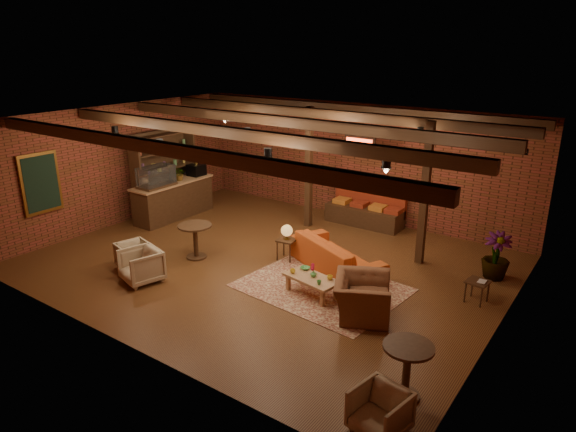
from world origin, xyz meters
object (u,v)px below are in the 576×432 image
Objects in this scene: side_table_lamp at (287,233)px; round_table_right at (407,363)px; armchair_far at (380,410)px; plant_tall at (503,210)px; armchair_a at (134,255)px; round_table_left at (195,235)px; armchair_b at (141,264)px; coffee_table at (312,279)px; sofa at (336,255)px; armchair_right at (362,291)px; side_table_book at (478,283)px.

round_table_right is at bearing -35.58° from side_table_lamp.
plant_tall reaches higher than armchair_far.
armchair_a is at bearing -148.21° from plant_tall.
round_table_left is 1.05× the size of armchair_b.
plant_tall reaches higher than round_table_left.
plant_tall is (2.75, 2.86, 1.17)m from coffee_table.
coffee_table is 1.54× the size of armchair_b.
side_table_lamp is 1.09× the size of armchair_b.
sofa reaches higher than coffee_table.
sofa is 3.54m from plant_tall.
side_table_book is at bearing -67.73° from armchair_right.
round_table_right is (1.57, -1.69, 0.06)m from armchair_right.
sofa is 2.91× the size of side_table_lamp.
sofa is 2.94× the size of round_table_right.
armchair_b is at bearing -179.70° from armchair_far.
armchair_far is at bearing -90.00° from side_table_book.
armchair_b is at bearing -101.59° from armchair_a.
sofa is 4.92m from armchair_far.
armchair_right reaches higher than coffee_table.
round_table_left is at bearing 104.68° from armchair_b.
side_table_book is 3.42m from round_table_right.
armchair_far reaches higher than side_table_book.
sofa is at bearing 98.76° from coffee_table.
armchair_right is (4.36, -0.15, -0.05)m from round_table_left.
armchair_a is at bearing 178.64° from armchair_far.
armchair_right is at bearing 33.55° from armchair_b.
plant_tall reaches higher than sofa.
sofa is at bearing 23.18° from round_table_left.
armchair_a is 6.62m from round_table_right.
plant_tall reaches higher than side_table_book.
sofa is 4.13m from armchair_b.
armchair_b is 6.06m from armchair_far.
round_table_right is (4.15, -2.97, -0.08)m from side_table_lamp.
sofa reaches higher than armchair_far.
side_table_book is at bearing -51.83° from armchair_a.
side_table_book is at bearing 101.00° from armchair_far.
armchair_b reaches higher than coffee_table.
coffee_table is 1.83m from side_table_lamp.
side_table_lamp is at bearing -173.90° from side_table_book.
round_table_right is at bearing -90.00° from plant_tall.
armchair_b reaches higher than sofa.
side_table_book is (2.75, 1.58, 0.07)m from coffee_table.
round_table_left is at bearing 162.75° from round_table_right.
armchair_far is (6.59, -1.44, -0.00)m from armchair_a.
armchair_right reaches higher than armchair_a.
armchair_right is at bearing -117.46° from plant_tall.
armchair_a is (-3.84, -1.22, -0.00)m from coffee_table.
armchair_a is 7.84m from plant_tall.
plant_tall is at bearing 52.43° from armchair_b.
sofa is 3.64× the size of armchair_a.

